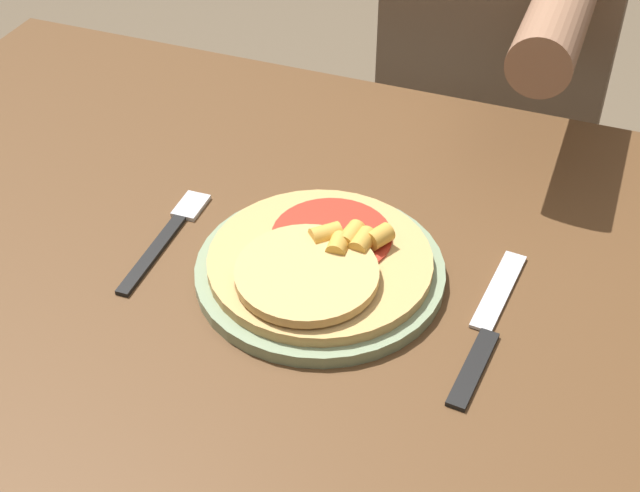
# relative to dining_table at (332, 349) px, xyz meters

# --- Properties ---
(dining_table) EXTENTS (1.25, 0.75, 0.75)m
(dining_table) POSITION_rel_dining_table_xyz_m (0.00, 0.00, 0.00)
(dining_table) COLOR brown
(dining_table) RESTS_ON ground_plane
(plate) EXTENTS (0.25, 0.25, 0.01)m
(plate) POSITION_rel_dining_table_xyz_m (-0.01, -0.01, 0.12)
(plate) COLOR gray
(plate) RESTS_ON dining_table
(pizza) EXTENTS (0.22, 0.22, 0.04)m
(pizza) POSITION_rel_dining_table_xyz_m (-0.01, -0.02, 0.14)
(pizza) COLOR tan
(pizza) RESTS_ON plate
(fork) EXTENTS (0.03, 0.18, 0.00)m
(fork) POSITION_rel_dining_table_xyz_m (-0.18, -0.01, 0.12)
(fork) COLOR black
(fork) RESTS_ON dining_table
(knife) EXTENTS (0.03, 0.22, 0.00)m
(knife) POSITION_rel_dining_table_xyz_m (0.17, -0.03, 0.12)
(knife) COLOR black
(knife) RESTS_ON dining_table
(person_diner) EXTENTS (0.33, 0.52, 1.25)m
(person_diner) POSITION_rel_dining_table_xyz_m (0.05, 0.60, 0.09)
(person_diner) COLOR #2D2D38
(person_diner) RESTS_ON ground_plane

